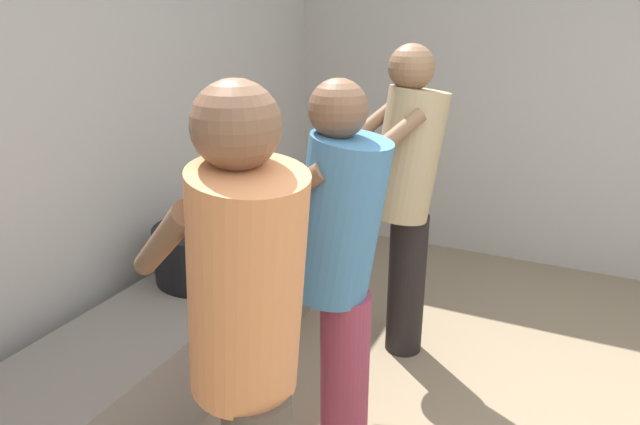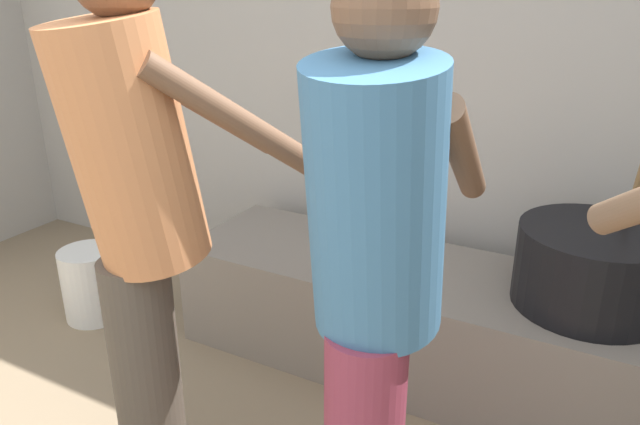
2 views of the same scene
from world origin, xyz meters
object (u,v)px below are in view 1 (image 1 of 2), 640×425
cook_in_tan_shirt (406,188)px  cook_in_blue_shirt (338,260)px  cooking_pot_main (204,251)px  cook_in_orange_shirt (248,342)px

cook_in_tan_shirt → cook_in_blue_shirt: (-0.86, -0.00, -0.05)m
cooking_pot_main → cook_in_tan_shirt: bearing=-65.1°
cook_in_tan_shirt → cook_in_blue_shirt: 0.86m
cooking_pot_main → cook_in_tan_shirt: 1.11m
cook_in_orange_shirt → cook_in_tan_shirt: size_ratio=1.00×
cooking_pot_main → cook_in_tan_shirt: (0.44, -0.95, 0.36)m
cooking_pot_main → cook_in_orange_shirt: cook_in_orange_shirt is taller
cooking_pot_main → cook_in_blue_shirt: size_ratio=0.47×
cook_in_orange_shirt → cook_in_tan_shirt: 1.54m
cooking_pot_main → cook_in_blue_shirt: cook_in_blue_shirt is taller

